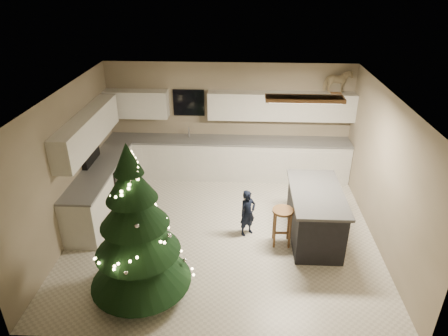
% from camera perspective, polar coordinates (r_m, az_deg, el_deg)
% --- Properties ---
extents(ground_plane, '(5.50, 5.50, 0.00)m').
position_cam_1_polar(ground_plane, '(7.57, -0.14, -9.00)').
color(ground_plane, beige).
extents(room_shell, '(5.52, 5.02, 2.61)m').
position_cam_1_polar(room_shell, '(6.69, 0.05, 3.23)').
color(room_shell, gray).
rests_on(room_shell, ground_plane).
extents(cabinetry, '(5.50, 3.20, 2.00)m').
position_cam_1_polar(cabinetry, '(8.68, -5.57, 1.70)').
color(cabinetry, silver).
rests_on(cabinetry, ground_plane).
extents(island, '(0.90, 1.70, 0.95)m').
position_cam_1_polar(island, '(7.33, 12.81, -6.51)').
color(island, black).
rests_on(island, ground_plane).
extents(bar_stool, '(0.37, 0.37, 0.70)m').
position_cam_1_polar(bar_stool, '(7.05, 8.35, -7.10)').
color(bar_stool, brown).
rests_on(bar_stool, ground_plane).
extents(christmas_tree, '(1.54, 1.49, 2.46)m').
position_cam_1_polar(christmas_tree, '(5.86, -12.35, -9.60)').
color(christmas_tree, '#3F2816').
rests_on(christmas_tree, ground_plane).
extents(toddler, '(0.39, 0.37, 0.90)m').
position_cam_1_polar(toddler, '(7.27, 3.39, -6.43)').
color(toddler, black).
rests_on(toddler, ground_plane).
extents(rocking_horse, '(0.60, 0.34, 0.50)m').
position_cam_1_polar(rocking_horse, '(8.94, 15.89, 11.80)').
color(rocking_horse, brown).
rests_on(rocking_horse, cabinetry).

